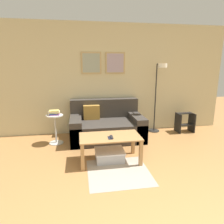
{
  "coord_description": "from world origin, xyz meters",
  "views": [
    {
      "loc": [
        -0.81,
        -1.13,
        1.63
      ],
      "look_at": [
        -0.27,
        2.07,
        0.85
      ],
      "focal_mm": 32.0,
      "sensor_mm": 36.0,
      "label": 1
    }
  ],
  "objects_px": {
    "cell_phone": "(110,138)",
    "floor_lamp": "(159,89)",
    "couch": "(106,126)",
    "step_stool": "(185,122)",
    "coffee_table": "(110,141)",
    "storage_bin": "(110,155)",
    "remote_control": "(111,137)",
    "side_table": "(55,127)",
    "book_stack": "(54,113)"
  },
  "relations": [
    {
      "from": "cell_phone",
      "to": "floor_lamp",
      "type": "bearing_deg",
      "value": 45.5
    },
    {
      "from": "couch",
      "to": "step_stool",
      "type": "height_order",
      "value": "couch"
    },
    {
      "from": "couch",
      "to": "coffee_table",
      "type": "xyz_separation_m",
      "value": [
        -0.09,
        -1.11,
        0.09
      ]
    },
    {
      "from": "couch",
      "to": "storage_bin",
      "type": "xyz_separation_m",
      "value": [
        -0.09,
        -1.07,
        -0.19
      ]
    },
    {
      "from": "step_stool",
      "to": "couch",
      "type": "bearing_deg",
      "value": -176.85
    },
    {
      "from": "coffee_table",
      "to": "remote_control",
      "type": "height_order",
      "value": "remote_control"
    },
    {
      "from": "side_table",
      "to": "step_stool",
      "type": "distance_m",
      "value": 3.06
    },
    {
      "from": "side_table",
      "to": "remote_control",
      "type": "height_order",
      "value": "side_table"
    },
    {
      "from": "floor_lamp",
      "to": "cell_phone",
      "type": "distance_m",
      "value": 1.98
    },
    {
      "from": "storage_bin",
      "to": "book_stack",
      "type": "height_order",
      "value": "book_stack"
    },
    {
      "from": "storage_bin",
      "to": "step_stool",
      "type": "xyz_separation_m",
      "value": [
        2.06,
        1.18,
        0.16
      ]
    },
    {
      "from": "coffee_table",
      "to": "floor_lamp",
      "type": "bearing_deg",
      "value": 42.51
    },
    {
      "from": "couch",
      "to": "book_stack",
      "type": "height_order",
      "value": "couch"
    },
    {
      "from": "storage_bin",
      "to": "book_stack",
      "type": "relative_size",
      "value": 2.19
    },
    {
      "from": "storage_bin",
      "to": "remote_control",
      "type": "distance_m",
      "value": 0.39
    },
    {
      "from": "coffee_table",
      "to": "floor_lamp",
      "type": "relative_size",
      "value": 0.62
    },
    {
      "from": "cell_phone",
      "to": "couch",
      "type": "bearing_deg",
      "value": 86.25
    },
    {
      "from": "cell_phone",
      "to": "step_stool",
      "type": "bearing_deg",
      "value": 33.52
    },
    {
      "from": "side_table",
      "to": "step_stool",
      "type": "height_order",
      "value": "side_table"
    },
    {
      "from": "book_stack",
      "to": "remote_control",
      "type": "height_order",
      "value": "book_stack"
    },
    {
      "from": "coffee_table",
      "to": "side_table",
      "type": "distance_m",
      "value": 1.4
    },
    {
      "from": "couch",
      "to": "coffee_table",
      "type": "bearing_deg",
      "value": -94.65
    },
    {
      "from": "storage_bin",
      "to": "step_stool",
      "type": "height_order",
      "value": "step_stool"
    },
    {
      "from": "floor_lamp",
      "to": "remote_control",
      "type": "relative_size",
      "value": 11.0
    },
    {
      "from": "remote_control",
      "to": "cell_phone",
      "type": "relative_size",
      "value": 1.07
    },
    {
      "from": "couch",
      "to": "storage_bin",
      "type": "relative_size",
      "value": 3.17
    },
    {
      "from": "side_table",
      "to": "floor_lamp",
      "type": "bearing_deg",
      "value": 5.86
    },
    {
      "from": "couch",
      "to": "coffee_table",
      "type": "height_order",
      "value": "couch"
    },
    {
      "from": "coffee_table",
      "to": "remote_control",
      "type": "bearing_deg",
      "value": -78.63
    },
    {
      "from": "couch",
      "to": "book_stack",
      "type": "bearing_deg",
      "value": -174.29
    },
    {
      "from": "storage_bin",
      "to": "floor_lamp",
      "type": "relative_size",
      "value": 0.3
    },
    {
      "from": "step_stool",
      "to": "storage_bin",
      "type": "bearing_deg",
      "value": -150.17
    },
    {
      "from": "book_stack",
      "to": "step_stool",
      "type": "height_order",
      "value": "book_stack"
    },
    {
      "from": "step_stool",
      "to": "coffee_table",
      "type": "bearing_deg",
      "value": -149.38
    },
    {
      "from": "floor_lamp",
      "to": "remote_control",
      "type": "height_order",
      "value": "floor_lamp"
    },
    {
      "from": "remote_control",
      "to": "step_stool",
      "type": "height_order",
      "value": "remote_control"
    },
    {
      "from": "side_table",
      "to": "coffee_table",
      "type": "bearing_deg",
      "value": -44.57
    },
    {
      "from": "step_stool",
      "to": "cell_phone",
      "type": "bearing_deg",
      "value": -147.68
    },
    {
      "from": "couch",
      "to": "step_stool",
      "type": "distance_m",
      "value": 1.97
    },
    {
      "from": "book_stack",
      "to": "coffee_table",
      "type": "bearing_deg",
      "value": -44.83
    },
    {
      "from": "coffee_table",
      "to": "book_stack",
      "type": "height_order",
      "value": "book_stack"
    },
    {
      "from": "storage_bin",
      "to": "side_table",
      "type": "height_order",
      "value": "side_table"
    },
    {
      "from": "coffee_table",
      "to": "step_stool",
      "type": "distance_m",
      "value": 2.39
    },
    {
      "from": "remote_control",
      "to": "cell_phone",
      "type": "height_order",
      "value": "remote_control"
    },
    {
      "from": "storage_bin",
      "to": "couch",
      "type": "bearing_deg",
      "value": 85.04
    },
    {
      "from": "side_table",
      "to": "cell_phone",
      "type": "relative_size",
      "value": 4.4
    },
    {
      "from": "storage_bin",
      "to": "coffee_table",
      "type": "bearing_deg",
      "value": -85.5
    },
    {
      "from": "floor_lamp",
      "to": "step_stool",
      "type": "bearing_deg",
      "value": -0.31
    },
    {
      "from": "storage_bin",
      "to": "book_stack",
      "type": "bearing_deg",
      "value": 136.15
    },
    {
      "from": "floor_lamp",
      "to": "step_stool",
      "type": "xyz_separation_m",
      "value": [
        0.72,
        -0.0,
        -0.82
      ]
    }
  ]
}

